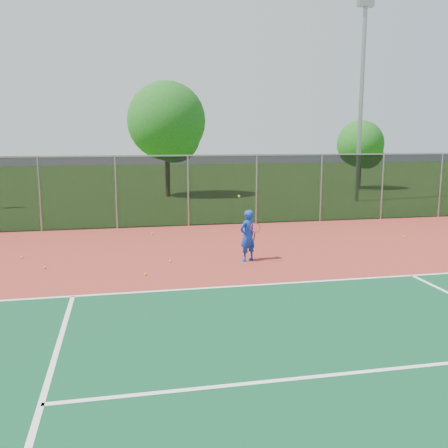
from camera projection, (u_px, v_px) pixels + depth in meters
The scene contains 13 objects.
ground at pixel (407, 321), 10.45m from camera, with size 120.00×120.00×0.00m, color #305E1B.
court_apron at pixel (362, 292), 12.38m from camera, with size 30.00×20.00×0.02m, color maroon.
fence_back at pixel (256, 189), 21.75m from camera, with size 30.00×0.06×3.03m.
tennis_player at pixel (248, 235), 15.28m from camera, with size 0.69×0.72×2.04m.
practice_ball_0 at pixel (152, 234), 19.47m from camera, with size 0.07×0.07×0.07m, color #B6D118.
practice_ball_1 at pixel (45, 267), 14.48m from camera, with size 0.07×0.07×0.07m, color #B6D118.
practice_ball_2 at pixel (145, 274), 13.79m from camera, with size 0.07×0.07×0.07m, color #B6D118.
practice_ball_3 at pixel (170, 261), 15.21m from camera, with size 0.07×0.07×0.07m, color #B6D118.
practice_ball_4 at pixel (404, 236), 18.98m from camera, with size 0.07×0.07×0.07m, color #B6D118.
practice_ball_6 at pixel (22, 257), 15.70m from camera, with size 0.07×0.07×0.07m, color #B6D118.
floodlight_n at pixel (362, 90), 28.61m from camera, with size 0.90×0.40×11.28m.
tree_back_left at pixel (168, 124), 31.26m from camera, with size 4.93×4.93×7.24m.
tree_back_mid at pixel (362, 146), 36.12m from camera, with size 3.38×3.38×4.97m.
Camera 1 is at (-5.76, -8.96, 3.81)m, focal length 40.00 mm.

